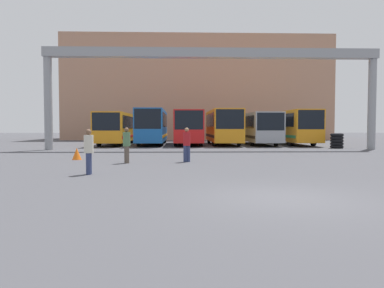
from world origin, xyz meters
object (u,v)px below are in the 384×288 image
object	(u,v)px
bus_slot_3	(223,125)
pedestrian_near_right	(127,144)
bus_slot_4	(257,127)
bus_slot_1	(153,125)
bus_slot_2	(188,126)
traffic_cone	(77,154)
bus_slot_5	(292,125)
tire_stack	(337,141)
pedestrian_mid_right	(89,150)
pedestrian_near_left	(187,144)
bus_slot_0	(117,127)

from	to	relation	value
bus_slot_3	pedestrian_near_right	xyz separation A→B (m)	(-6.71, -18.37, -1.00)
bus_slot_4	pedestrian_near_right	bearing A→B (deg)	-118.39
bus_slot_1	bus_slot_2	size ratio (longest dim) A/B	1.17
bus_slot_1	traffic_cone	bearing A→B (deg)	-99.10
bus_slot_3	bus_slot_5	bearing A→B (deg)	1.49
bus_slot_1	bus_slot_3	bearing A→B (deg)	-6.06
traffic_cone	tire_stack	bearing A→B (deg)	28.88
bus_slot_4	bus_slot_2	bearing A→B (deg)	-175.82
bus_slot_5	traffic_cone	distance (m)	23.42
pedestrian_mid_right	tire_stack	size ratio (longest dim) A/B	1.37
bus_slot_1	pedestrian_near_left	world-z (taller)	bus_slot_1
bus_slot_3	pedestrian_near_right	world-z (taller)	bus_slot_3
tire_stack	bus_slot_1	bearing A→B (deg)	154.82
bus_slot_4	tire_stack	xyz separation A→B (m)	(5.07, -6.84, -1.14)
bus_slot_0	pedestrian_mid_right	bearing A→B (deg)	-83.02
tire_stack	pedestrian_near_right	bearing A→B (deg)	-141.95
bus_slot_1	bus_slot_4	world-z (taller)	bus_slot_1
traffic_cone	bus_slot_4	bearing A→B (deg)	52.29
bus_slot_2	pedestrian_near_left	size ratio (longest dim) A/B	6.04
bus_slot_0	bus_slot_4	world-z (taller)	bus_slot_4
traffic_cone	bus_slot_1	bearing A→B (deg)	80.90
bus_slot_4	tire_stack	size ratio (longest dim) A/B	9.30
bus_slot_1	pedestrian_near_right	distance (m)	19.13
bus_slot_5	pedestrian_near_right	bearing A→B (deg)	-126.13
pedestrian_mid_right	tire_stack	world-z (taller)	pedestrian_mid_right
bus_slot_4	pedestrian_mid_right	size ratio (longest dim) A/B	6.81
bus_slot_5	traffic_cone	world-z (taller)	bus_slot_5
pedestrian_mid_right	bus_slot_2	bearing A→B (deg)	-13.23
pedestrian_near_right	tire_stack	size ratio (longest dim) A/B	1.41
bus_slot_4	traffic_cone	distance (m)	21.30
bus_slot_3	bus_slot_4	bearing A→B (deg)	6.09
tire_stack	pedestrian_mid_right	bearing A→B (deg)	-134.76
bus_slot_0	pedestrian_near_left	distance (m)	19.00
bus_slot_2	bus_slot_3	size ratio (longest dim) A/B	0.97
bus_slot_3	traffic_cone	distance (m)	19.10
bus_slot_4	pedestrian_mid_right	xyz separation A→B (m)	(-10.90, -22.95, -0.87)
pedestrian_near_right	pedestrian_mid_right	distance (m)	4.28
pedestrian_near_left	traffic_cone	size ratio (longest dim) A/B	2.70
bus_slot_0	tire_stack	size ratio (longest dim) A/B	8.72
pedestrian_mid_right	pedestrian_near_right	bearing A→B (deg)	-13.36
bus_slot_0	pedestrian_mid_right	size ratio (longest dim) A/B	6.39
bus_slot_5	pedestrian_near_left	bearing A→B (deg)	-120.63
bus_slot_1	tire_stack	distance (m)	16.98
bus_slot_5	tire_stack	world-z (taller)	bus_slot_5
bus_slot_5	bus_slot_2	bearing A→B (deg)	-178.25
bus_slot_0	bus_slot_3	bearing A→B (deg)	-0.11
bus_slot_0	pedestrian_near_right	xyz separation A→B (m)	(3.54, -18.39, -0.84)
tire_stack	traffic_cone	bearing A→B (deg)	-151.12
tire_stack	bus_slot_5	bearing A→B (deg)	103.98
bus_slot_3	bus_slot_5	size ratio (longest dim) A/B	0.97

